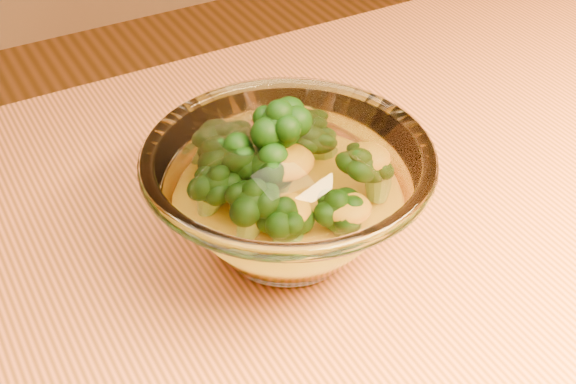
% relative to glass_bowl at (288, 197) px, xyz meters
% --- Properties ---
extents(glass_bowl, '(0.20, 0.20, 0.09)m').
position_rel_glass_bowl_xyz_m(glass_bowl, '(0.00, 0.00, 0.00)').
color(glass_bowl, white).
rests_on(glass_bowl, table).
extents(cheese_sauce, '(0.11, 0.11, 0.03)m').
position_rel_glass_bowl_xyz_m(cheese_sauce, '(-0.00, 0.00, -0.02)').
color(cheese_sauce, orange).
rests_on(cheese_sauce, glass_bowl).
extents(broccoli_heap, '(0.12, 0.13, 0.08)m').
position_rel_glass_bowl_xyz_m(broccoli_heap, '(-0.00, 0.01, 0.01)').
color(broccoli_heap, black).
rests_on(broccoli_heap, cheese_sauce).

